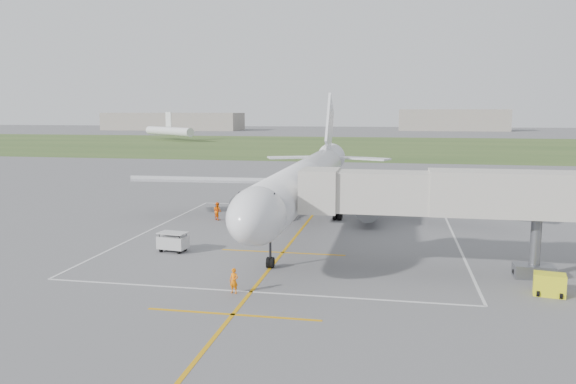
% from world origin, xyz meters
% --- Properties ---
extents(ground, '(700.00, 700.00, 0.00)m').
position_xyz_m(ground, '(0.00, 0.00, 0.00)').
color(ground, '#5C5C5E').
rests_on(ground, ground).
extents(grass_strip, '(700.00, 120.00, 0.02)m').
position_xyz_m(grass_strip, '(0.00, 130.00, 0.01)').
color(grass_strip, '#355123').
rests_on(grass_strip, ground).
extents(apron_markings, '(28.20, 60.00, 0.01)m').
position_xyz_m(apron_markings, '(0.00, -5.82, 0.01)').
color(apron_markings, '#CE8F0C').
rests_on(apron_markings, ground).
extents(airliner, '(38.93, 46.75, 13.52)m').
position_xyz_m(airliner, '(-0.00, 0.75, 4.39)').
color(airliner, silver).
rests_on(airliner, ground).
extents(jet_bridge, '(23.40, 5.00, 7.20)m').
position_xyz_m(jet_bridge, '(15.72, -13.50, 4.74)').
color(jet_bridge, '#B0AB9F').
rests_on(jet_bridge, ground).
extents(gpu_unit, '(2.00, 1.57, 1.36)m').
position_xyz_m(gpu_unit, '(18.07, -17.19, 0.67)').
color(gpu_unit, yellow).
rests_on(gpu_unit, ground).
extents(baggage_cart, '(2.44, 1.68, 1.57)m').
position_xyz_m(baggage_cart, '(-8.69, -11.37, 0.81)').
color(baggage_cart, '#B7B7B7').
rests_on(baggage_cart, ground).
extents(ramp_worker_nose, '(0.64, 0.49, 1.58)m').
position_xyz_m(ramp_worker_nose, '(-0.97, -20.44, 0.79)').
color(ramp_worker_nose, orange).
rests_on(ramp_worker_nose, ground).
extents(ramp_worker_wing, '(1.14, 1.10, 1.86)m').
position_xyz_m(ramp_worker_wing, '(-9.30, 1.97, 0.93)').
color(ramp_worker_wing, '#FF6608').
rests_on(ramp_worker_wing, ground).
extents(distant_hangars, '(345.00, 49.00, 12.00)m').
position_xyz_m(distant_hangars, '(-16.15, 265.19, 5.17)').
color(distant_hangars, gray).
rests_on(distant_hangars, ground).
extents(distant_aircraft, '(208.89, 67.09, 8.85)m').
position_xyz_m(distant_aircraft, '(16.18, 169.51, 3.59)').
color(distant_aircraft, silver).
rests_on(distant_aircraft, ground).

